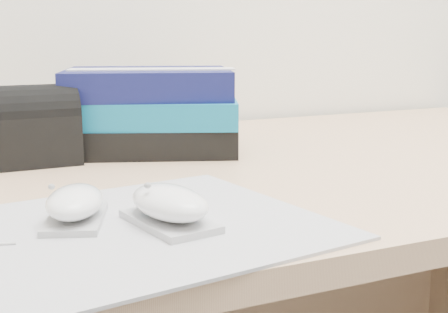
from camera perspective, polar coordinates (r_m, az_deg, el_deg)
name	(u,v)px	position (r m, az deg, el deg)	size (l,w,h in m)	color
desk	(219,293)	(1.06, -0.46, -12.35)	(1.60, 0.80, 0.73)	tan
mousepad	(116,231)	(0.62, -9.81, -6.74)	(0.40, 0.31, 0.00)	gray
mouse_rear	(75,205)	(0.64, -13.47, -4.31)	(0.09, 0.11, 0.04)	#A9A9AC
mouse_front	(169,206)	(0.62, -5.02, -4.49)	(0.08, 0.12, 0.05)	#AEADB0
book_stack	(151,110)	(1.04, -6.68, 4.24)	(0.33, 0.30, 0.13)	black
pouch	(32,126)	(0.95, -17.11, 2.68)	(0.13, 0.09, 0.12)	black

